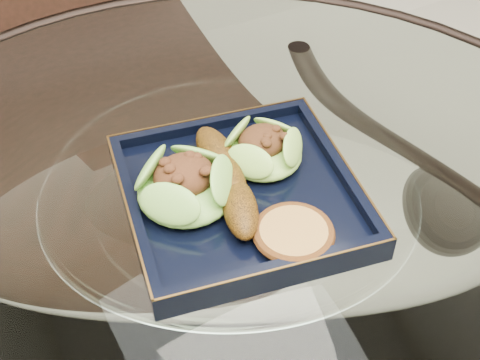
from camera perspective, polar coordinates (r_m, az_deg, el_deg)
dining_table at (r=0.92m, az=-0.77°, el=-10.35°), size 1.13×1.13×0.77m
dining_chair at (r=1.38m, az=-10.34°, el=4.13°), size 0.42×0.42×0.86m
navy_plate at (r=0.80m, az=0.00°, el=-1.56°), size 0.32×0.32×0.02m
lettuce_wrap_left at (r=0.77m, az=-4.64°, el=-0.62°), size 0.15×0.15×0.04m
lettuce_wrap_right at (r=0.82m, az=1.99°, el=2.50°), size 0.12×0.12×0.03m
roasted_plantain at (r=0.78m, az=-1.06°, el=0.12°), size 0.08×0.19×0.04m
crumb_patty at (r=0.74m, az=4.58°, el=-4.64°), size 0.10×0.10×0.02m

